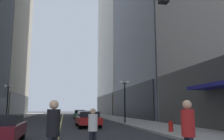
{
  "coord_description": "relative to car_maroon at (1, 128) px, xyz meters",
  "views": [
    {
      "loc": [
        0.34,
        -3.47,
        1.58
      ],
      "look_at": [
        7.55,
        33.61,
        7.61
      ],
      "focal_mm": 38.71,
      "sensor_mm": 36.0,
      "label": 1
    }
  ],
  "objects": [
    {
      "name": "sidewalk_right",
      "position": [
        10.72,
        26.47,
        -0.64
      ],
      "size": [
        4.5,
        78.0,
        0.15
      ],
      "primitive_type": "cube",
      "color": "#9E9991",
      "rests_on": "ground"
    },
    {
      "name": "street_lamp_left_far",
      "position": [
        -3.93,
        18.94,
        2.54
      ],
      "size": [
        1.06,
        0.36,
        4.43
      ],
      "color": "black",
      "rests_on": "ground"
    },
    {
      "name": "pedestrian_in_red_jacket",
      "position": [
        5.93,
        -6.17,
        0.34
      ],
      "size": [
        0.39,
        0.39,
        1.8
      ],
      "color": "black",
      "rests_on": "ground"
    },
    {
      "name": "car_maroon",
      "position": [
        0.0,
        0.0,
        0.0
      ],
      "size": [
        2.01,
        4.61,
        1.32
      ],
      "color": "maroon",
      "rests_on": "ground"
    },
    {
      "name": "pedestrian_in_black_coat",
      "position": [
        2.54,
        -5.48,
        0.34
      ],
      "size": [
        0.48,
        0.48,
        1.8
      ],
      "color": "black",
      "rests_on": "ground"
    },
    {
      "name": "lane_centre_stripe",
      "position": [
        2.47,
        26.47,
        -0.72
      ],
      "size": [
        0.16,
        70.0,
        0.01
      ],
      "primitive_type": "cube",
      "color": "#E5D64C",
      "rests_on": "ground"
    },
    {
      "name": "ground_plane",
      "position": [
        2.47,
        26.47,
        -0.72
      ],
      "size": [
        200.0,
        200.0,
        0.0
      ],
      "primitive_type": "plane",
      "color": "#2D2D30"
    },
    {
      "name": "street_lamp_right_mid",
      "position": [
        8.87,
        12.27,
        2.54
      ],
      "size": [
        1.06,
        0.36,
        4.43
      ],
      "color": "black",
      "rests_on": "ground"
    },
    {
      "name": "sidewalk_left",
      "position": [
        -5.78,
        26.47,
        -0.64
      ],
      "size": [
        4.5,
        78.0,
        0.15
      ],
      "primitive_type": "cube",
      "color": "#9E9991",
      "rests_on": "ground"
    },
    {
      "name": "car_green",
      "position": [
        5.11,
        25.91,
        -0.0
      ],
      "size": [
        1.8,
        4.59,
        1.32
      ],
      "color": "#196038",
      "rests_on": "ground"
    },
    {
      "name": "car_white",
      "position": [
        5.52,
        34.43,
        0.0
      ],
      "size": [
        1.98,
        4.71,
        1.32
      ],
      "color": "silver",
      "rests_on": "ground"
    },
    {
      "name": "car_grey",
      "position": [
        5.37,
        17.04,
        0.0
      ],
      "size": [
        2.15,
        4.78,
        1.32
      ],
      "color": "slate",
      "rests_on": "ground"
    },
    {
      "name": "car_red",
      "position": [
        4.8,
        9.01,
        0.0
      ],
      "size": [
        1.95,
        4.65,
        1.32
      ],
      "color": "#B21919",
      "rests_on": "ground"
    },
    {
      "name": "storefront_awning_right",
      "position": [
        12.16,
        1.33,
        2.27
      ],
      "size": [
        1.6,
        5.18,
        3.12
      ],
      "color": "navy",
      "rests_on": "ground"
    },
    {
      "name": "pedestrian_in_white_shirt",
      "position": [
        3.84,
        -3.06,
        0.2
      ],
      "size": [
        0.46,
        0.46,
        1.59
      ],
      "color": "black",
      "rests_on": "ground"
    },
    {
      "name": "fire_hydrant_right",
      "position": [
        9.37,
        2.45,
        -0.32
      ],
      "size": [
        0.28,
        0.28,
        0.8
      ],
      "primitive_type": "cylinder",
      "color": "red",
      "rests_on": "ground"
    }
  ]
}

